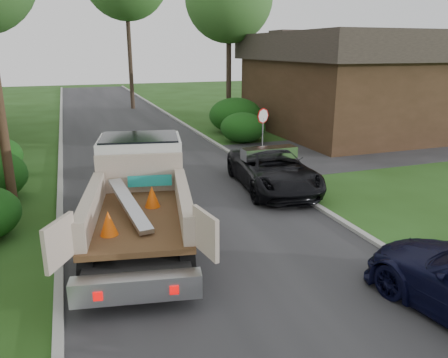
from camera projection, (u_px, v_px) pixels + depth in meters
ground at (223, 251)px, 11.58m from camera, size 120.00×120.00×0.00m
road at (153, 163)px, 20.61m from camera, size 8.00×90.00×0.02m
side_street at (377, 148)px, 23.56m from camera, size 16.00×7.00×0.02m
curb_left at (60, 169)px, 19.27m from camera, size 0.20×90.00×0.12m
curb_right at (234, 155)px, 21.91m from camera, size 0.20×90.00×0.12m
stop_sign at (263, 123)px, 20.87m from camera, size 0.71×0.32×2.48m
house_right at (343, 82)px, 27.49m from camera, size 9.72×12.96×6.20m
hedge_right_a at (243, 127)px, 24.94m from camera, size 2.60×2.60×1.70m
hedge_right_b at (236, 115)px, 27.80m from camera, size 3.38×3.38×2.21m
flatbed_truck at (140, 185)px, 12.46m from camera, size 4.06×7.27×2.60m
black_pickup at (273, 170)px, 16.58m from camera, size 3.13×5.69×1.51m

